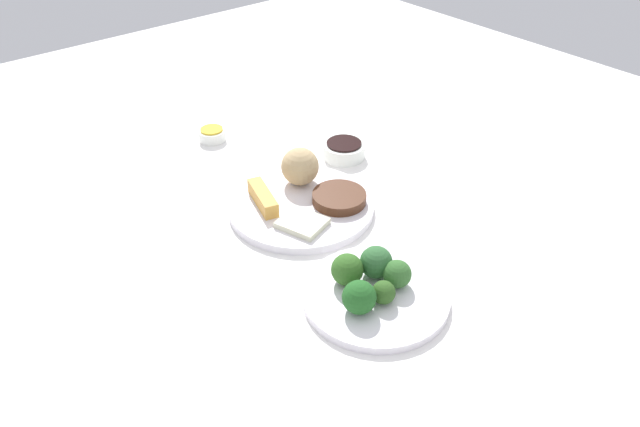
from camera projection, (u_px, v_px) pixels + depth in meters
The scene contains 16 objects.
tabletop at pixel (298, 206), 1.20m from camera, with size 2.20×2.20×0.02m, color white.
main_plate at pixel (301, 206), 1.17m from camera, with size 0.28×0.28×0.02m, color white.
rice_scoop at pixel (300, 166), 1.20m from camera, with size 0.07×0.07×0.07m, color tan.
spring_roll at pixel (263, 198), 1.15m from camera, with size 0.11×0.03×0.03m, color gold.
crab_rangoon_wonton at pixel (302, 223), 1.10m from camera, with size 0.07×0.08×0.01m, color beige.
stir_fry_heap at pixel (339, 198), 1.16m from camera, with size 0.10×0.10×0.02m, color #4B2816.
broccoli_plate at pixel (376, 296), 0.97m from camera, with size 0.23×0.23×0.01m, color white.
broccoli_floret_0 at pixel (376, 262), 0.98m from camera, with size 0.05×0.05×0.05m, color #2F6433.
broccoli_floret_1 at pixel (347, 270), 0.97m from camera, with size 0.05×0.05×0.05m, color #316122.
broccoli_floret_2 at pixel (384, 292), 0.94m from camera, with size 0.04×0.04×0.04m, color #2F5720.
broccoli_floret_3 at pixel (359, 297), 0.92m from camera, with size 0.05×0.05×0.05m, color #215B21.
broccoli_floret_4 at pixel (397, 274), 0.96m from camera, with size 0.05×0.05×0.05m, color #32652B.
soy_sauce_bowl at pixel (344, 150), 1.33m from camera, with size 0.09×0.09×0.03m, color white.
soy_sauce_bowl_liquid at pixel (344, 143), 1.32m from camera, with size 0.07×0.07×0.00m, color black.
sauce_ramekin_hot_mustard at pixel (212, 135), 1.39m from camera, with size 0.06×0.06×0.02m, color white.
sauce_ramekin_hot_mustard_liquid at pixel (212, 130), 1.38m from camera, with size 0.05×0.05×0.00m, color gold.
Camera 1 is at (0.60, 0.78, 0.69)m, focal length 34.53 mm.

